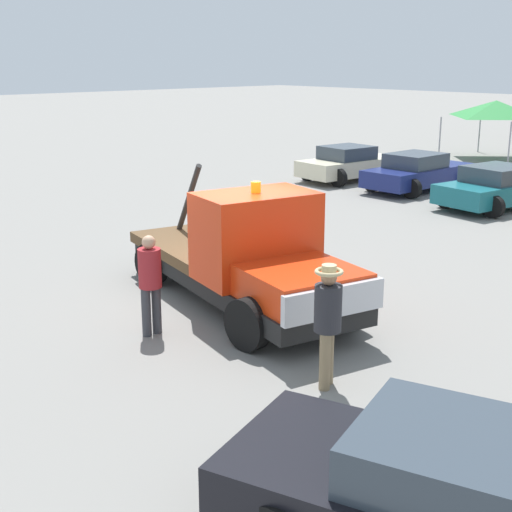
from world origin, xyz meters
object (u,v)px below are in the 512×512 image
(tow_truck, at_px, (248,260))
(parked_car_teal, at_px, (500,187))
(parked_car_cream, at_px, (350,164))
(canopy_tent_green, at_px, (496,109))
(person_near_truck, at_px, (328,316))
(foreground_car, at_px, (501,512))
(parked_car_navy, at_px, (418,172))
(person_at_hood, at_px, (150,278))

(tow_truck, distance_m, parked_car_teal, 12.37)
(parked_car_cream, relative_size, canopy_tent_green, 1.22)
(person_near_truck, distance_m, parked_car_teal, 14.50)
(tow_truck, xyz_separation_m, foreground_car, (6.91, -3.18, -0.31))
(person_near_truck, xyz_separation_m, parked_car_teal, (-4.85, 13.66, -0.44))
(canopy_tent_green, bearing_deg, parked_car_cream, -93.61)
(person_near_truck, relative_size, canopy_tent_green, 0.51)
(tow_truck, relative_size, parked_car_navy, 1.42)
(tow_truck, distance_m, canopy_tent_green, 23.73)
(tow_truck, relative_size, canopy_tent_green, 1.80)
(tow_truck, xyz_separation_m, person_near_truck, (3.23, -1.40, 0.12))
(foreground_car, distance_m, person_at_hood, 7.17)
(foreground_car, xyz_separation_m, canopy_tent_green, (-14.55, 25.60, 1.66))
(person_at_hood, height_order, parked_car_teal, person_at_hood)
(parked_car_teal, bearing_deg, person_near_truck, -153.00)
(parked_car_cream, distance_m, parked_car_navy, 3.05)
(person_near_truck, bearing_deg, parked_car_cream, -79.59)
(parked_car_cream, bearing_deg, canopy_tent_green, 1.57)
(person_at_hood, height_order, parked_car_navy, person_at_hood)
(tow_truck, height_order, person_at_hood, tow_truck)
(parked_car_teal, xyz_separation_m, canopy_tent_green, (-6.02, 10.17, 1.67))
(tow_truck, relative_size, person_near_truck, 3.50)
(tow_truck, height_order, person_near_truck, tow_truck)
(person_at_hood, bearing_deg, canopy_tent_green, -74.12)
(parked_car_navy, relative_size, parked_car_teal, 0.96)
(person_near_truck, xyz_separation_m, canopy_tent_green, (-10.87, 23.83, 1.23))
(person_at_hood, xyz_separation_m, parked_car_navy, (-5.03, 15.01, -0.37))
(parked_car_teal, relative_size, canopy_tent_green, 1.32)
(parked_car_cream, bearing_deg, parked_car_navy, -81.96)
(person_at_hood, relative_size, parked_car_cream, 0.40)
(parked_car_cream, bearing_deg, parked_car_teal, -89.16)
(foreground_car, height_order, canopy_tent_green, canopy_tent_green)
(foreground_car, relative_size, person_at_hood, 3.25)
(foreground_car, height_order, parked_car_teal, same)
(parked_car_cream, height_order, parked_car_teal, same)
(foreground_car, distance_m, parked_car_cream, 22.00)
(foreground_car, distance_m, canopy_tent_green, 29.50)
(foreground_car, relative_size, parked_car_teal, 1.20)
(person_near_truck, bearing_deg, parked_car_teal, -99.06)
(person_near_truck, relative_size, parked_car_teal, 0.39)
(person_near_truck, relative_size, person_at_hood, 1.05)
(parked_car_teal, height_order, canopy_tent_green, canopy_tent_green)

